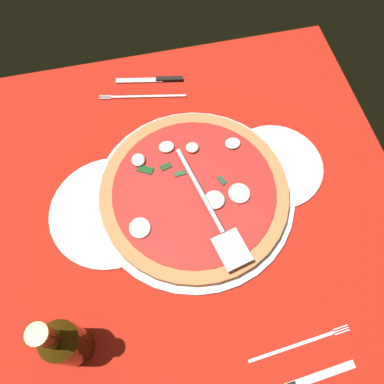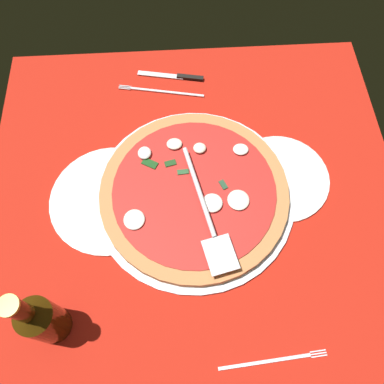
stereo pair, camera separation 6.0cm
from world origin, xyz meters
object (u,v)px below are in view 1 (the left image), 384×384
place_setting_near (150,89)px  beer_bottle (65,343)px  pizza (192,192)px  dinner_plate_left (275,166)px  dinner_plate_right (110,211)px  place_setting_far (298,365)px  pizza_server (211,211)px

place_setting_near → beer_bottle: bearing=78.7°
pizza → dinner_plate_left: bearing=-171.3°
dinner_plate_left → beer_bottle: bearing=31.2°
dinner_plate_left → dinner_plate_right: bearing=4.5°
dinner_plate_left → pizza: (20.02, 3.06, 1.63)cm
dinner_plate_right → pizza: 18.16cm
place_setting_far → dinner_plate_left: bearing=73.3°
pizza → place_setting_near: pizza is taller
place_setting_near → beer_bottle: 62.66cm
dinner_plate_right → pizza: bearing=179.7°
place_setting_near → beer_bottle: (23.70, 57.46, 7.92)cm
dinner_plate_right → pizza_server: 22.02cm
place_setting_far → place_setting_near: bearing=97.8°
beer_bottle → dinner_plate_left: bearing=-148.8°
dinner_plate_left → beer_bottle: (47.62, 28.84, 7.77)cm
dinner_plate_right → beer_bottle: bearing=69.8°
dinner_plate_left → place_setting_near: (23.91, -28.63, -0.14)cm
pizza → pizza_server: 7.31cm
dinner_plate_right → place_setting_near: place_setting_near is taller
place_setting_far → dinner_plate_right: bearing=123.4°
dinner_plate_left → place_setting_near: place_setting_near is taller
place_setting_far → beer_bottle: bearing=158.6°
dinner_plate_left → pizza: bearing=8.7°
pizza → pizza_server: bearing=112.0°
pizza_server → dinner_plate_left: bearing=105.2°
dinner_plate_left → beer_bottle: beer_bottle is taller
beer_bottle → dinner_plate_right: bearing=-110.2°
dinner_plate_left → pizza_server: (17.47, 9.38, 4.29)cm
dinner_plate_left → dinner_plate_right: size_ratio=0.84×
pizza_server → place_setting_near: bearing=176.6°
place_setting_near → place_setting_far: size_ratio=1.07×
pizza → place_setting_far: bearing=106.6°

